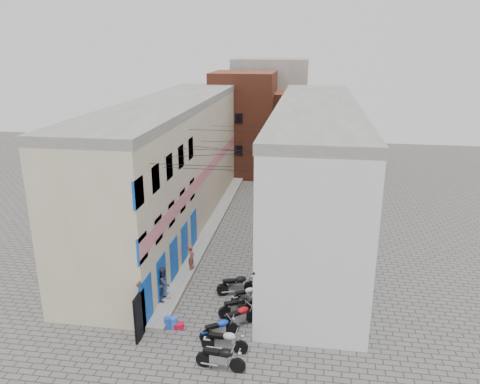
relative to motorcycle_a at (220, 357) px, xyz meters
The scene contains 21 objects.
ground 2.55m from the motorcycle_a, 125.93° to the left, with size 90.00×90.00×0.00m, color #5B5856.
plinth 15.42m from the motorcycle_a, 103.15° to the left, with size 0.90×26.00×0.25m, color slate.
building_left 16.74m from the motorcycle_a, 113.28° to the left, with size 5.10×27.00×9.00m.
building_right 15.90m from the motorcycle_a, 76.72° to the left, with size 5.94×26.00×9.00m.
building_far_brick_left 30.52m from the motorcycle_a, 96.57° to the left, with size 6.00×6.00×10.00m, color brown.
building_far_brick_right 32.23m from the motorcycle_a, 87.24° to the left, with size 5.00×6.00×8.00m, color brown.
building_far_concrete 36.37m from the motorcycle_a, 92.32° to the left, with size 8.00×5.00×11.00m, color slate.
far_shopfront 27.25m from the motorcycle_a, 93.06° to the left, with size 2.00×0.30×2.40m, color black.
overhead_wires 11.74m from the motorcycle_a, 98.58° to the left, with size 5.80×13.02×1.32m.
motorcycle_a is the anchor object (origin of this frame).
motorcycle_b 1.14m from the motorcycle_a, 91.83° to the left, with size 0.65×2.04×1.18m, color #B3B2B7, non-canonical shape.
motorcycle_c 2.12m from the motorcycle_a, 102.82° to the left, with size 0.59×1.87×1.08m, color #0E35D7, non-canonical shape.
motorcycle_d 3.12m from the motorcycle_a, 84.77° to the left, with size 0.64×2.02×1.17m, color #B30C12, non-canonical shape.
motorcycle_e 4.01m from the motorcycle_a, 88.77° to the left, with size 0.64×2.02×1.17m, color black, non-canonical shape.
motorcycle_f 5.28m from the motorcycle_a, 86.57° to the left, with size 0.53×1.67×0.97m, color silver, non-canonical shape.
motorcycle_g 6.02m from the motorcycle_a, 92.95° to the left, with size 0.68×2.14×1.24m, color black, non-canonical shape.
person_a 8.58m from the motorcycle_a, 112.18° to the left, with size 0.54×0.36×1.49m, color brown.
person_b 5.96m from the motorcycle_a, 129.88° to the left, with size 0.86×0.67×1.77m, color #2B2F41.
water_jug_near 3.93m from the motorcycle_a, 140.15° to the left, with size 0.34×0.34×0.53m, color blue.
water_jug_far 3.70m from the motorcycle_a, 137.16° to the left, with size 0.36×0.36×0.57m, color blue.
red_crate 3.55m from the motorcycle_a, 134.58° to the left, with size 0.44×0.33×0.28m, color red.
Camera 1 is at (4.67, -17.65, 12.76)m, focal length 35.00 mm.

